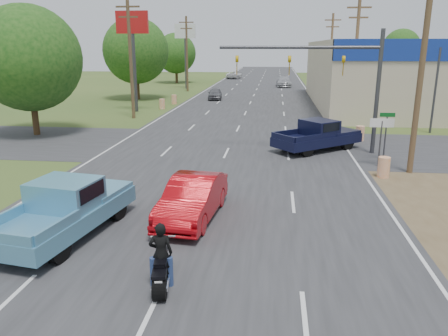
# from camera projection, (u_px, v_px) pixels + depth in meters

# --- Properties ---
(ground) EXTENTS (200.00, 200.00, 0.00)m
(ground) POSITION_uv_depth(u_px,v_px,m) (151.00, 311.00, 10.31)
(ground) COLOR #375221
(ground) RESTS_ON ground
(main_road) EXTENTS (15.00, 180.00, 0.02)m
(main_road) POSITION_uv_depth(u_px,v_px,m) (250.00, 103.00, 48.58)
(main_road) COLOR #2D2D30
(main_road) RESTS_ON ground
(cross_road) EXTENTS (120.00, 10.00, 0.02)m
(cross_road) POSITION_uv_depth(u_px,v_px,m) (230.00, 146.00, 27.53)
(cross_road) COLOR #2D2D30
(cross_road) RESTS_ON ground
(utility_pole_1) EXTENTS (2.00, 0.28, 10.00)m
(utility_pole_1) POSITION_uv_depth(u_px,v_px,m) (422.00, 63.00, 20.25)
(utility_pole_1) COLOR #4C3823
(utility_pole_1) RESTS_ON ground
(utility_pole_2) EXTENTS (2.00, 0.28, 10.00)m
(utility_pole_2) POSITION_uv_depth(u_px,v_px,m) (356.00, 55.00, 37.47)
(utility_pole_2) COLOR #4C3823
(utility_pole_2) RESTS_ON ground
(utility_pole_3) EXTENTS (2.00, 0.28, 10.00)m
(utility_pole_3) POSITION_uv_depth(u_px,v_px,m) (331.00, 53.00, 54.69)
(utility_pole_3) COLOR #4C3823
(utility_pole_3) RESTS_ON ground
(utility_pole_5) EXTENTS (2.00, 0.28, 10.00)m
(utility_pole_5) POSITION_uv_depth(u_px,v_px,m) (130.00, 56.00, 36.74)
(utility_pole_5) COLOR #4C3823
(utility_pole_5) RESTS_ON ground
(utility_pole_6) EXTENTS (2.00, 0.28, 10.00)m
(utility_pole_6) POSITION_uv_depth(u_px,v_px,m) (187.00, 52.00, 59.70)
(utility_pole_6) COLOR #4C3823
(utility_pole_6) RESTS_ON ground
(tree_0) EXTENTS (7.14, 7.14, 8.84)m
(tree_0) POSITION_uv_depth(u_px,v_px,m) (28.00, 58.00, 29.61)
(tree_0) COLOR #422D19
(tree_0) RESTS_ON ground
(tree_1) EXTENTS (7.56, 7.56, 9.36)m
(tree_1) POSITION_uv_depth(u_px,v_px,m) (136.00, 51.00, 50.52)
(tree_1) COLOR #422D19
(tree_1) RESTS_ON ground
(tree_2) EXTENTS (6.72, 6.72, 8.32)m
(tree_2) POSITION_uv_depth(u_px,v_px,m) (176.00, 53.00, 73.72)
(tree_2) COLOR #422D19
(tree_2) RESTS_ON ground
(tree_5) EXTENTS (7.98, 7.98, 9.88)m
(tree_5) POSITION_uv_depth(u_px,v_px,m) (401.00, 47.00, 96.24)
(tree_5) COLOR #422D19
(tree_5) RESTS_ON ground
(tree_6) EXTENTS (8.82, 8.82, 10.92)m
(tree_6) POSITION_uv_depth(u_px,v_px,m) (137.00, 45.00, 102.83)
(tree_6) COLOR #422D19
(tree_6) RESTS_ON ground
(barrel_0) EXTENTS (0.56, 0.56, 1.00)m
(barrel_0) POSITION_uv_depth(u_px,v_px,m) (384.00, 167.00, 20.76)
(barrel_0) COLOR orange
(barrel_0) RESTS_ON ground
(barrel_1) EXTENTS (0.56, 0.56, 1.00)m
(barrel_1) POSITION_uv_depth(u_px,v_px,m) (360.00, 133.00, 28.85)
(barrel_1) COLOR orange
(barrel_1) RESTS_ON ground
(barrel_2) EXTENTS (0.56, 0.56, 1.00)m
(barrel_2) POSITION_uv_depth(u_px,v_px,m) (162.00, 104.00, 43.66)
(barrel_2) COLOR orange
(barrel_2) RESTS_ON ground
(barrel_3) EXTENTS (0.56, 0.56, 1.00)m
(barrel_3) POSITION_uv_depth(u_px,v_px,m) (174.00, 99.00, 47.46)
(barrel_3) COLOR orange
(barrel_3) RESTS_ON ground
(pole_sign_left_near) EXTENTS (3.00, 0.35, 9.20)m
(pole_sign_left_near) POSITION_uv_depth(u_px,v_px,m) (133.00, 34.00, 40.18)
(pole_sign_left_near) COLOR #3F3F44
(pole_sign_left_near) RESTS_ON ground
(pole_sign_left_far) EXTENTS (3.00, 0.35, 9.20)m
(pole_sign_left_far) POSITION_uv_depth(u_px,v_px,m) (185.00, 39.00, 63.14)
(pole_sign_left_far) COLOR #3F3F44
(pole_sign_left_far) RESTS_ON ground
(lane_sign) EXTENTS (1.20, 0.08, 2.52)m
(lane_sign) POSITION_uv_depth(u_px,v_px,m) (381.00, 131.00, 22.27)
(lane_sign) COLOR #3F3F44
(lane_sign) RESTS_ON ground
(street_name_sign) EXTENTS (0.80, 0.08, 2.61)m
(street_name_sign) POSITION_uv_depth(u_px,v_px,m) (386.00, 131.00, 23.72)
(street_name_sign) COLOR #3F3F44
(street_name_sign) RESTS_ON ground
(signal_mast) EXTENTS (9.12, 0.40, 7.00)m
(signal_mast) POSITION_uv_depth(u_px,v_px,m) (331.00, 69.00, 24.63)
(signal_mast) COLOR #3F3F44
(signal_mast) RESTS_ON ground
(red_convertible) EXTENTS (2.07, 4.78, 1.53)m
(red_convertible) POSITION_uv_depth(u_px,v_px,m) (193.00, 199.00, 15.69)
(red_convertible) COLOR #AD080F
(red_convertible) RESTS_ON ground
(motorcycle) EXTENTS (0.78, 2.18, 1.11)m
(motorcycle) POSITION_uv_depth(u_px,v_px,m) (161.00, 270.00, 11.23)
(motorcycle) COLOR black
(motorcycle) RESTS_ON ground
(rider) EXTENTS (0.67, 0.50, 1.68)m
(rider) POSITION_uv_depth(u_px,v_px,m) (161.00, 257.00, 11.19)
(rider) COLOR black
(rider) RESTS_ON ground
(blue_pickup) EXTENTS (3.06, 5.93, 1.88)m
(blue_pickup) POSITION_uv_depth(u_px,v_px,m) (67.00, 207.00, 14.37)
(blue_pickup) COLOR black
(blue_pickup) RESTS_ON ground
(navy_pickup) EXTENTS (5.61, 5.16, 1.83)m
(navy_pickup) POSITION_uv_depth(u_px,v_px,m) (319.00, 135.00, 26.19)
(navy_pickup) COLOR black
(navy_pickup) RESTS_ON ground
(distant_car_grey) EXTENTS (2.00, 4.07, 1.34)m
(distant_car_grey) POSITION_uv_depth(u_px,v_px,m) (215.00, 94.00, 51.56)
(distant_car_grey) COLOR slate
(distant_car_grey) RESTS_ON ground
(distant_car_silver) EXTENTS (2.39, 5.47, 1.57)m
(distant_car_silver) POSITION_uv_depth(u_px,v_px,m) (284.00, 82.00, 67.89)
(distant_car_silver) COLOR #AEAEB3
(distant_car_silver) RESTS_ON ground
(distant_car_white) EXTENTS (2.98, 5.29, 1.40)m
(distant_car_white) POSITION_uv_depth(u_px,v_px,m) (234.00, 75.00, 85.27)
(distant_car_white) COLOR white
(distant_car_white) RESTS_ON ground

